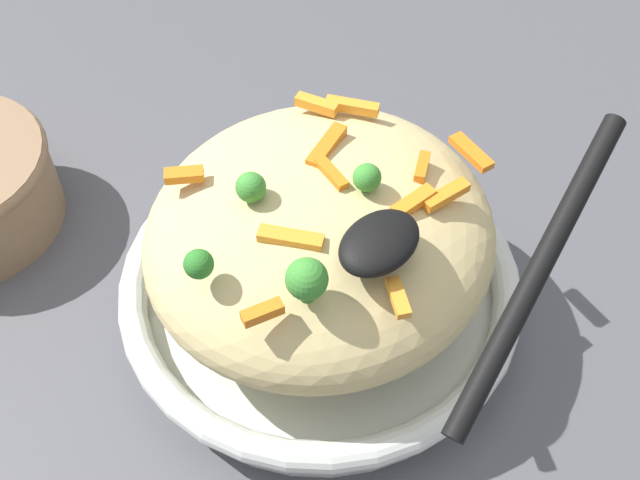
{
  "coord_description": "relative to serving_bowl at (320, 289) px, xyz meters",
  "views": [
    {
      "loc": [
        -0.25,
        -0.22,
        0.5
      ],
      "look_at": [
        0.0,
        0.0,
        0.08
      ],
      "focal_mm": 43.47,
      "sensor_mm": 36.0,
      "label": 1
    }
  ],
  "objects": [
    {
      "name": "carrot_piece_12",
      "position": [
        -0.05,
        0.07,
        0.11
      ],
      "size": [
        0.03,
        0.02,
        0.01
      ],
      "primitive_type": "cube",
      "rotation": [
        0.0,
        0.0,
        2.42
      ],
      "color": "orange",
      "rests_on": "pasta_mound"
    },
    {
      "name": "carrot_piece_11",
      "position": [
        -0.09,
        -0.04,
        0.11
      ],
      "size": [
        0.03,
        0.02,
        0.01
      ],
      "primitive_type": "cube",
      "rotation": [
        0.0,
        0.0,
        5.89
      ],
      "color": "orange",
      "rests_on": "pasta_mound"
    },
    {
      "name": "serving_spoon",
      "position": [
        -0.01,
        -0.1,
        0.14
      ],
      "size": [
        0.18,
        0.13,
        0.08
      ],
      "color": "black",
      "rests_on": "pasta_mound"
    },
    {
      "name": "broccoli_floret_1",
      "position": [
        -0.09,
        0.01,
        0.12
      ],
      "size": [
        0.02,
        0.02,
        0.02
      ],
      "color": "#296820",
      "rests_on": "pasta_mound"
    },
    {
      "name": "broccoli_floret_3",
      "position": [
        -0.07,
        -0.05,
        0.12
      ],
      "size": [
        0.02,
        0.02,
        0.03
      ],
      "color": "#377928",
      "rests_on": "pasta_mound"
    },
    {
      "name": "carrot_piece_9",
      "position": [
        0.03,
        -0.05,
        0.11
      ],
      "size": [
        0.03,
        0.01,
        0.01
      ],
      "primitive_type": "cube",
      "rotation": [
        0.0,
        0.0,
        3.0
      ],
      "color": "orange",
      "rests_on": "pasta_mound"
    },
    {
      "name": "carrot_piece_2",
      "position": [
        -0.03,
        -0.09,
        0.11
      ],
      "size": [
        0.02,
        0.03,
        0.01
      ],
      "primitive_type": "cube",
      "rotation": [
        0.0,
        0.0,
        0.95
      ],
      "color": "orange",
      "rests_on": "pasta_mound"
    },
    {
      "name": "carrot_piece_1",
      "position": [
        0.06,
        0.06,
        0.11
      ],
      "size": [
        0.02,
        0.03,
        0.01
      ],
      "primitive_type": "cube",
      "rotation": [
        0.0,
        0.0,
        1.87
      ],
      "color": "orange",
      "rests_on": "pasta_mound"
    },
    {
      "name": "carrot_piece_7",
      "position": [
        0.05,
        -0.06,
        0.11
      ],
      "size": [
        0.04,
        0.02,
        0.01
      ],
      "primitive_type": "cube",
      "rotation": [
        0.0,
        0.0,
        2.92
      ],
      "color": "orange",
      "rests_on": "pasta_mound"
    },
    {
      "name": "carrot_piece_8",
      "position": [
        0.09,
        -0.05,
        0.11
      ],
      "size": [
        0.02,
        0.04,
        0.01
      ],
      "primitive_type": "cube",
      "rotation": [
        0.0,
        0.0,
        1.3
      ],
      "color": "orange",
      "rests_on": "pasta_mound"
    },
    {
      "name": "broccoli_floret_2",
      "position": [
        0.02,
        -0.02,
        0.12
      ],
      "size": [
        0.02,
        0.02,
        0.02
      ],
      "color": "#377928",
      "rests_on": "pasta_mound"
    },
    {
      "name": "carrot_piece_6",
      "position": [
        0.07,
        0.04,
        0.11
      ],
      "size": [
        0.02,
        0.04,
        0.01
      ],
      "primitive_type": "cube",
      "rotation": [
        0.0,
        0.0,
        2.05
      ],
      "color": "orange",
      "rests_on": "pasta_mound"
    },
    {
      "name": "carrot_piece_4",
      "position": [
        0.03,
        0.02,
        0.11
      ],
      "size": [
        0.04,
        0.02,
        0.01
      ],
      "primitive_type": "cube",
      "rotation": [
        0.0,
        0.0,
        3.39
      ],
      "color": "orange",
      "rests_on": "pasta_mound"
    },
    {
      "name": "carrot_piece_3",
      "position": [
        0.06,
        -0.04,
        0.11
      ],
      "size": [
        0.02,
        0.02,
        0.01
      ],
      "primitive_type": "cube",
      "rotation": [
        0.0,
        0.0,
        0.48
      ],
      "color": "orange",
      "rests_on": "pasta_mound"
    },
    {
      "name": "carrot_piece_10",
      "position": [
        -0.0,
        -0.05,
        0.11
      ],
      "size": [
        0.02,
        0.02,
        0.01
      ],
      "primitive_type": "cube",
      "rotation": [
        0.0,
        0.0,
        0.7
      ],
      "color": "orange",
      "rests_on": "pasta_mound"
    },
    {
      "name": "serving_bowl",
      "position": [
        0.0,
        0.0,
        0.0
      ],
      "size": [
        0.29,
        0.29,
        0.05
      ],
      "color": "silver",
      "rests_on": "ground_plane"
    },
    {
      "name": "pasta_mound",
      "position": [
        0.0,
        0.0,
        0.06
      ],
      "size": [
        0.24,
        0.23,
        0.1
      ],
      "primitive_type": "ellipsoid",
      "color": "#D1BA7A",
      "rests_on": "serving_bowl"
    },
    {
      "name": "ground_plane",
      "position": [
        0.0,
        0.0,
        -0.03
      ],
      "size": [
        2.4,
        2.4,
        0.0
      ],
      "primitive_type": "plane",
      "color": "#4C4C51"
    },
    {
      "name": "carrot_piece_0",
      "position": [
        0.01,
        0.0,
        0.11
      ],
      "size": [
        0.02,
        0.03,
        0.01
      ],
      "primitive_type": "cube",
      "rotation": [
        0.0,
        0.0,
        4.45
      ],
      "color": "orange",
      "rests_on": "pasta_mound"
    },
    {
      "name": "carrot_piece_5",
      "position": [
        -0.04,
        -0.01,
        0.11
      ],
      "size": [
        0.03,
        0.04,
        0.01
      ],
      "primitive_type": "cube",
      "rotation": [
        0.0,
        0.0,
        2.09
      ],
      "color": "orange",
      "rests_on": "pasta_mound"
    },
    {
      "name": "broccoli_floret_0",
      "position": [
        -0.04,
        0.03,
        0.12
      ],
      "size": [
        0.02,
        0.02,
        0.02
      ],
      "color": "#377928",
      "rests_on": "pasta_mound"
    }
  ]
}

